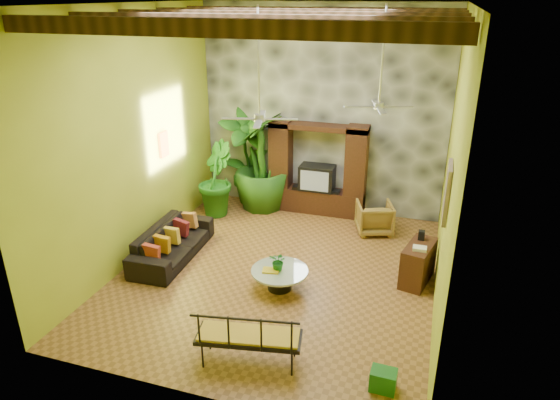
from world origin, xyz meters
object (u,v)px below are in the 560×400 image
(ceiling_fan_front, at_px, (259,106))
(ceiling_fan_back, at_px, (380,95))
(tall_plant_c, at_px, (262,162))
(entertainment_center, at_px, (317,176))
(wicker_armchair, at_px, (374,218))
(tall_plant_a, at_px, (246,156))
(side_console, at_px, (418,263))
(green_bin, at_px, (383,380))
(coffee_table, at_px, (280,277))
(tall_plant_b, at_px, (215,179))
(sofa, at_px, (172,242))
(iron_bench, at_px, (247,336))

(ceiling_fan_front, distance_m, ceiling_fan_back, 2.41)
(tall_plant_c, bearing_deg, ceiling_fan_front, -70.41)
(entertainment_center, xyz_separation_m, wicker_armchair, (1.56, -0.75, -0.60))
(tall_plant_a, xyz_separation_m, side_console, (4.53, -2.66, -0.89))
(entertainment_center, xyz_separation_m, tall_plant_c, (-1.39, -0.18, 0.27))
(green_bin, bearing_deg, coffee_table, 137.14)
(tall_plant_c, distance_m, green_bin, 6.80)
(tall_plant_b, distance_m, tall_plant_c, 1.24)
(ceiling_fan_front, xyz_separation_m, sofa, (-2.10, 0.30, -3.06))
(tall_plant_b, bearing_deg, iron_bench, -60.84)
(iron_bench, distance_m, side_console, 3.92)
(tall_plant_b, height_order, iron_bench, tall_plant_b)
(ceiling_fan_front, relative_size, tall_plant_b, 1.01)
(tall_plant_a, bearing_deg, sofa, -97.30)
(green_bin, bearing_deg, sofa, 151.94)
(wicker_armchair, bearing_deg, sofa, 14.31)
(tall_plant_b, height_order, side_console, tall_plant_b)
(tall_plant_b, bearing_deg, tall_plant_c, 35.06)
(sofa, bearing_deg, coffee_table, -102.88)
(ceiling_fan_back, bearing_deg, entertainment_center, 129.57)
(sofa, distance_m, iron_bench, 3.77)
(ceiling_fan_back, xyz_separation_m, sofa, (-3.90, -1.30, -3.06))
(ceiling_fan_front, distance_m, wicker_armchair, 4.48)
(ceiling_fan_front, height_order, tall_plant_a, ceiling_fan_front)
(entertainment_center, distance_m, coffee_table, 3.79)
(green_bin, bearing_deg, tall_plant_a, 126.64)
(ceiling_fan_front, bearing_deg, entertainment_center, 86.76)
(entertainment_center, bearing_deg, tall_plant_b, -159.81)
(tall_plant_a, bearing_deg, coffee_table, -60.62)
(entertainment_center, bearing_deg, iron_bench, -86.08)
(wicker_armchair, xyz_separation_m, side_console, (1.09, -1.90, 0.03))
(side_console, bearing_deg, entertainment_center, 148.01)
(wicker_armchair, relative_size, tall_plant_c, 0.32)
(sofa, bearing_deg, tall_plant_c, -18.61)
(tall_plant_c, bearing_deg, iron_bench, -72.43)
(tall_plant_a, distance_m, tall_plant_c, 0.53)
(entertainment_center, distance_m, wicker_armchair, 1.83)
(wicker_armchair, distance_m, tall_plant_c, 3.13)
(ceiling_fan_front, height_order, sofa, ceiling_fan_front)
(tall_plant_c, xyz_separation_m, coffee_table, (1.61, -3.53, -0.98))
(ceiling_fan_back, relative_size, wicker_armchair, 2.33)
(tall_plant_c, height_order, side_console, tall_plant_c)
(tall_plant_a, bearing_deg, wicker_armchair, -12.46)
(green_bin, bearing_deg, tall_plant_b, 134.45)
(wicker_armchair, height_order, tall_plant_a, tall_plant_a)
(entertainment_center, relative_size, ceiling_fan_back, 1.29)
(ceiling_fan_front, relative_size, coffee_table, 1.75)
(sofa, xyz_separation_m, tall_plant_c, (0.91, 3.05, 0.90))
(tall_plant_c, bearing_deg, sofa, -106.57)
(ceiling_fan_back, bearing_deg, tall_plant_a, 150.77)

